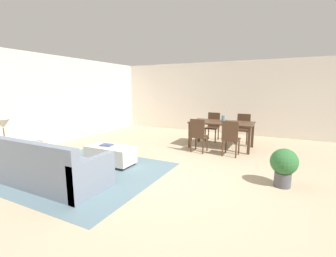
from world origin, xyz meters
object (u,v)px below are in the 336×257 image
ottoman_table (111,154)px  dining_table (222,125)px  dining_chair_near_left (198,134)px  vase_centerpiece (223,119)px  book_on_ottoman (107,145)px  dining_chair_near_right (231,136)px  dining_chair_far_left (213,125)px  couch (51,169)px  potted_plant (284,165)px  table_lamp (3,125)px  dining_chair_far_right (243,127)px  side_table (6,151)px

ottoman_table → dining_table: (1.88, 2.66, 0.43)m
ottoman_table → dining_chair_near_left: 2.36m
ottoman_table → dining_table: bearing=54.7°
ottoman_table → vase_centerpiece: vase_centerpiece is taller
dining_table → vase_centerpiece: 0.18m
dining_chair_near_left → book_on_ottoman: 2.41m
dining_chair_near_right → dining_chair_far_left: size_ratio=1.00×
couch → book_on_ottoman: couch is taller
dining_chair_near_left → dining_chair_far_left: bearing=91.8°
book_on_ottoman → dining_chair_far_left: bearing=66.4°
book_on_ottoman → potted_plant: size_ratio=0.38×
table_lamp → dining_chair_near_left: bearing=46.5°
dining_table → potted_plant: 2.77m
dining_table → potted_plant: size_ratio=2.57×
table_lamp → book_on_ottoman: table_lamp is taller
book_on_ottoman → vase_centerpiece: bearing=52.9°
couch → table_lamp: (-1.33, 0.00, 0.71)m
dining_table → dining_chair_far_right: (0.48, 0.86, -0.15)m
ottoman_table → vase_centerpiece: 3.35m
table_lamp → dining_chair_near_left: table_lamp is taller
dining_chair_far_left → vase_centerpiece: vase_centerpiece is taller
potted_plant → dining_chair_far_left: bearing=124.7°
dining_chair_near_right → couch: bearing=-128.4°
side_table → vase_centerpiece: size_ratio=3.19×
potted_plant → ottoman_table: bearing=-173.0°
dining_chair_near_left → ottoman_table: bearing=-128.4°
vase_centerpiece → book_on_ottoman: vase_centerpiece is taller
table_lamp → vase_centerpiece: bearing=49.2°
side_table → dining_chair_near_right: bearing=39.6°
side_table → book_on_ottoman: side_table is taller
dining_chair_far_left → potted_plant: 3.70m
dining_chair_far_right → vase_centerpiece: (-0.45, -0.84, 0.33)m
ottoman_table → dining_chair_near_right: dining_chair_near_right is taller
dining_chair_near_right → book_on_ottoman: dining_chair_near_right is taller
dining_chair_near_left → dining_chair_near_right: size_ratio=1.00×
dining_chair_near_right → dining_table: bearing=117.7°
couch → table_lamp: 1.51m
couch → book_on_ottoman: size_ratio=7.93×
couch → dining_chair_near_right: dining_chair_near_right is taller
couch → dining_chair_near_left: (1.68, 3.18, 0.23)m
dining_table → book_on_ottoman: dining_table is taller
potted_plant → side_table: bearing=-160.8°
dining_table → dining_chair_far_left: bearing=120.3°
book_on_ottoman → potted_plant: (3.62, 0.42, -0.04)m
ottoman_table → side_table: (-1.55, -1.34, 0.22)m
ottoman_table → book_on_ottoman: 0.23m
table_lamp → dining_chair_far_right: table_lamp is taller
dining_chair_far_right → vase_centerpiece: 1.00m
dining_table → potted_plant: bearing=-53.8°
dining_chair_far_left → potted_plant: bearing=-55.3°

